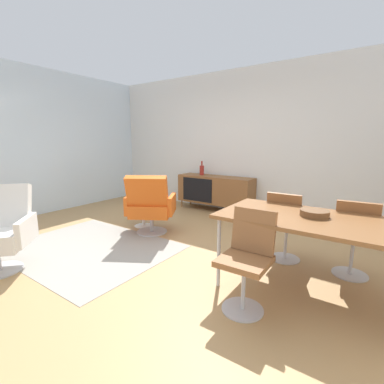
{
  "coord_description": "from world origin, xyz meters",
  "views": [
    {
      "loc": [
        2.27,
        -2.45,
        1.44
      ],
      "look_at": [
        0.35,
        0.31,
        0.79
      ],
      "focal_mm": 25.17,
      "sensor_mm": 36.0,
      "label": 1
    }
  ],
  "objects_px": {
    "dining_table": "(308,222)",
    "magazine_stack": "(13,222)",
    "dining_chair_back_right": "(354,235)",
    "fruit_bowl": "(143,194)",
    "sideboard": "(215,190)",
    "dining_chair_front_left": "(247,256)",
    "lounge_chair_red": "(150,205)",
    "vase_cobalt": "(202,170)",
    "dining_chair_back_left": "(286,224)",
    "wooden_bowl_on_table": "(315,213)",
    "side_table_round": "(143,207)"
  },
  "relations": [
    {
      "from": "lounge_chair_red",
      "to": "fruit_bowl",
      "type": "distance_m",
      "value": 0.45
    },
    {
      "from": "dining_chair_back_right",
      "to": "magazine_stack",
      "type": "relative_size",
      "value": 2.1
    },
    {
      "from": "dining_chair_back_left",
      "to": "magazine_stack",
      "type": "relative_size",
      "value": 2.1
    },
    {
      "from": "sideboard",
      "to": "vase_cobalt",
      "type": "distance_m",
      "value": 0.51
    },
    {
      "from": "vase_cobalt",
      "to": "dining_table",
      "type": "bearing_deg",
      "value": -40.14
    },
    {
      "from": "lounge_chair_red",
      "to": "dining_chair_back_right",
      "type": "bearing_deg",
      "value": 4.29
    },
    {
      "from": "dining_chair_back_right",
      "to": "magazine_stack",
      "type": "xyz_separation_m",
      "value": [
        -4.62,
        -1.38,
        -0.33
      ]
    },
    {
      "from": "side_table_round",
      "to": "vase_cobalt",
      "type": "bearing_deg",
      "value": 84.31
    },
    {
      "from": "vase_cobalt",
      "to": "dining_chair_back_left",
      "type": "bearing_deg",
      "value": -35.91
    },
    {
      "from": "dining_chair_back_left",
      "to": "side_table_round",
      "type": "height_order",
      "value": "dining_chair_back_left"
    },
    {
      "from": "dining_chair_front_left",
      "to": "fruit_bowl",
      "type": "height_order",
      "value": "dining_chair_front_left"
    },
    {
      "from": "dining_chair_front_left",
      "to": "lounge_chair_red",
      "type": "bearing_deg",
      "value": 155.38
    },
    {
      "from": "lounge_chair_red",
      "to": "fruit_bowl",
      "type": "relative_size",
      "value": 4.73
    },
    {
      "from": "fruit_bowl",
      "to": "magazine_stack",
      "type": "bearing_deg",
      "value": -137.59
    },
    {
      "from": "wooden_bowl_on_table",
      "to": "fruit_bowl",
      "type": "relative_size",
      "value": 1.3
    },
    {
      "from": "dining_chair_back_right",
      "to": "dining_chair_front_left",
      "type": "distance_m",
      "value": 1.32
    },
    {
      "from": "dining_table",
      "to": "dining_chair_back_right",
      "type": "bearing_deg",
      "value": 57.6
    },
    {
      "from": "dining_table",
      "to": "lounge_chair_red",
      "type": "xyz_separation_m",
      "value": [
        -2.35,
        0.36,
        -0.23
      ]
    },
    {
      "from": "dining_table",
      "to": "dining_chair_front_left",
      "type": "relative_size",
      "value": 1.87
    },
    {
      "from": "dining_table",
      "to": "dining_chair_back_right",
      "type": "distance_m",
      "value": 0.7
    },
    {
      "from": "dining_table",
      "to": "magazine_stack",
      "type": "relative_size",
      "value": 3.93
    },
    {
      "from": "vase_cobalt",
      "to": "lounge_chair_red",
      "type": "relative_size",
      "value": 0.31
    },
    {
      "from": "dining_chair_back_right",
      "to": "fruit_bowl",
      "type": "height_order",
      "value": "dining_chair_back_right"
    },
    {
      "from": "dining_table",
      "to": "fruit_bowl",
      "type": "relative_size",
      "value": 8.0
    },
    {
      "from": "dining_chair_front_left",
      "to": "magazine_stack",
      "type": "height_order",
      "value": "dining_chair_front_left"
    },
    {
      "from": "dining_chair_back_left",
      "to": "dining_table",
      "type": "bearing_deg",
      "value": -57.98
    },
    {
      "from": "vase_cobalt",
      "to": "dining_table",
      "type": "height_order",
      "value": "vase_cobalt"
    },
    {
      "from": "dining_chair_back_left",
      "to": "fruit_bowl",
      "type": "bearing_deg",
      "value": 179.56
    },
    {
      "from": "dining_table",
      "to": "magazine_stack",
      "type": "distance_m",
      "value": 4.37
    },
    {
      "from": "vase_cobalt",
      "to": "fruit_bowl",
      "type": "bearing_deg",
      "value": -95.66
    },
    {
      "from": "wooden_bowl_on_table",
      "to": "fruit_bowl",
      "type": "bearing_deg",
      "value": 169.54
    },
    {
      "from": "side_table_round",
      "to": "lounge_chair_red",
      "type": "bearing_deg",
      "value": -30.32
    },
    {
      "from": "dining_chair_back_right",
      "to": "side_table_round",
      "type": "height_order",
      "value": "dining_chair_back_right"
    },
    {
      "from": "sideboard",
      "to": "side_table_round",
      "type": "bearing_deg",
      "value": -107.13
    },
    {
      "from": "lounge_chair_red",
      "to": "sideboard",
      "type": "bearing_deg",
      "value": 86.5
    },
    {
      "from": "sideboard",
      "to": "side_table_round",
      "type": "relative_size",
      "value": 3.08
    },
    {
      "from": "dining_table",
      "to": "dining_chair_back_left",
      "type": "bearing_deg",
      "value": 122.02
    },
    {
      "from": "dining_chair_front_left",
      "to": "side_table_round",
      "type": "bearing_deg",
      "value": 154.43
    },
    {
      "from": "sideboard",
      "to": "vase_cobalt",
      "type": "height_order",
      "value": "vase_cobalt"
    },
    {
      "from": "fruit_bowl",
      "to": "vase_cobalt",
      "type": "bearing_deg",
      "value": 84.34
    },
    {
      "from": "vase_cobalt",
      "to": "fruit_bowl",
      "type": "distance_m",
      "value": 1.62
    },
    {
      "from": "sideboard",
      "to": "magazine_stack",
      "type": "xyz_separation_m",
      "value": [
        -2.02,
        -2.99,
        -0.3
      ]
    },
    {
      "from": "magazine_stack",
      "to": "dining_table",
      "type": "bearing_deg",
      "value": 10.95
    },
    {
      "from": "lounge_chair_red",
      "to": "fruit_bowl",
      "type": "height_order",
      "value": "lounge_chair_red"
    },
    {
      "from": "side_table_round",
      "to": "dining_chair_back_left",
      "type": "bearing_deg",
      "value": -0.45
    },
    {
      "from": "sideboard",
      "to": "wooden_bowl_on_table",
      "type": "distance_m",
      "value": 3.11
    },
    {
      "from": "sideboard",
      "to": "vase_cobalt",
      "type": "relative_size",
      "value": 5.43
    },
    {
      "from": "vase_cobalt",
      "to": "dining_chair_back_right",
      "type": "bearing_deg",
      "value": -28.79
    },
    {
      "from": "sideboard",
      "to": "wooden_bowl_on_table",
      "type": "relative_size",
      "value": 6.15
    },
    {
      "from": "dining_table",
      "to": "wooden_bowl_on_table",
      "type": "xyz_separation_m",
      "value": [
        0.04,
        0.07,
        0.07
      ]
    }
  ]
}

